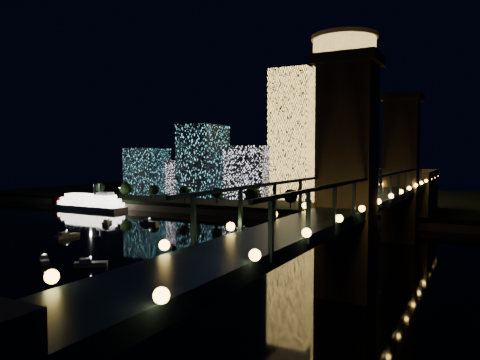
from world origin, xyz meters
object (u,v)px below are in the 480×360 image
object	(u,v)px
truss_bridge	(371,208)
riverboat	(88,203)
tower_rectangular	(294,135)
tower_cylindrical	(343,119)

from	to	relation	value
truss_bridge	riverboat	world-z (taller)	truss_bridge
tower_rectangular	riverboat	world-z (taller)	tower_rectangular
tower_rectangular	truss_bridge	distance (m)	148.76
tower_cylindrical	tower_rectangular	bearing A→B (deg)	167.90
tower_cylindrical	truss_bridge	bearing A→B (deg)	-71.56
tower_rectangular	truss_bridge	size ratio (longest dim) A/B	0.27
truss_bridge	riverboat	xyz separation A→B (m)	(-165.86, 65.79, -12.52)
truss_bridge	riverboat	distance (m)	178.88
tower_cylindrical	riverboat	size ratio (longest dim) A/B	1.78
riverboat	tower_cylindrical	bearing A→B (deg)	24.22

